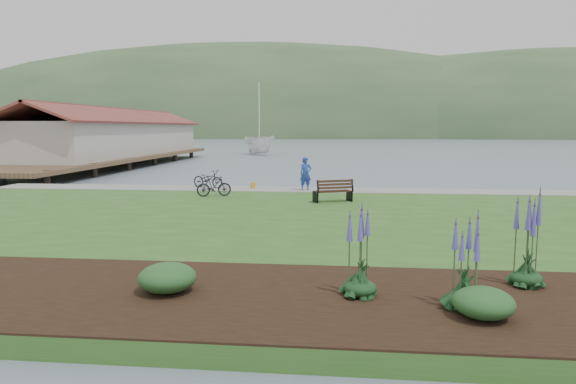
% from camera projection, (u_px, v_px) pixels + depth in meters
% --- Properties ---
extents(ground, '(600.00, 600.00, 0.00)m').
position_uv_depth(ground, '(309.00, 223.00, 19.34)').
color(ground, slate).
rests_on(ground, ground).
extents(lawn, '(34.00, 20.00, 0.40)m').
position_uv_depth(lawn, '(306.00, 228.00, 17.34)').
color(lawn, '#2C591F').
rests_on(lawn, ground).
extents(shoreline_path, '(34.00, 2.20, 0.03)m').
position_uv_depth(shoreline_path, '(318.00, 190.00, 26.10)').
color(shoreline_path, gray).
rests_on(shoreline_path, lawn).
extents(garden_bed, '(24.00, 4.40, 0.04)m').
position_uv_depth(garden_bed, '(440.00, 302.00, 9.31)').
color(garden_bed, black).
rests_on(garden_bed, lawn).
extents(far_hillside, '(580.00, 80.00, 38.00)m').
position_uv_depth(far_hillside, '(394.00, 137.00, 185.01)').
color(far_hillside, '#36542F').
rests_on(far_hillside, ground).
extents(pier_pavilion, '(8.00, 36.00, 5.40)m').
position_uv_depth(pier_pavilion, '(116.00, 137.00, 48.24)').
color(pier_pavilion, '#4C3826').
rests_on(pier_pavilion, ground).
extents(park_bench, '(1.75, 1.26, 1.01)m').
position_uv_depth(park_bench, '(334.00, 190.00, 21.86)').
color(park_bench, black).
rests_on(park_bench, lawn).
extents(person, '(0.86, 0.74, 1.98)m').
position_uv_depth(person, '(306.00, 171.00, 25.72)').
color(person, '#223D9C').
rests_on(person, lawn).
extents(bicycle_a, '(1.28, 1.93, 0.96)m').
position_uv_depth(bicycle_a, '(208.00, 179.00, 26.94)').
color(bicycle_a, black).
rests_on(bicycle_a, lawn).
extents(bicycle_b, '(1.02, 1.65, 0.96)m').
position_uv_depth(bicycle_b, '(214.00, 186.00, 23.68)').
color(bicycle_b, black).
rests_on(bicycle_b, lawn).
extents(sailboat, '(15.98, 16.02, 29.86)m').
position_uv_depth(sailboat, '(259.00, 155.00, 67.25)').
color(sailboat, silver).
rests_on(sailboat, ground).
extents(pannier, '(0.30, 0.37, 0.34)m').
position_uv_depth(pannier, '(253.00, 185.00, 26.73)').
color(pannier, gold).
rests_on(pannier, lawn).
extents(echium_0, '(0.62, 0.62, 1.77)m').
position_uv_depth(echium_0, '(465.00, 267.00, 8.82)').
color(echium_0, '#133419').
rests_on(echium_0, garden_bed).
extents(echium_1, '(0.62, 0.62, 2.12)m').
position_uv_depth(echium_1, '(529.00, 241.00, 10.09)').
color(echium_1, '#133419').
rests_on(echium_1, garden_bed).
extents(echium_4, '(0.62, 0.62, 2.01)m').
position_uv_depth(echium_4, '(361.00, 254.00, 9.48)').
color(echium_4, '#133419').
rests_on(echium_4, garden_bed).
extents(shrub_0, '(1.11, 1.11, 0.55)m').
position_uv_depth(shrub_0, '(167.00, 278.00, 9.79)').
color(shrub_0, '#1E4C21').
rests_on(shrub_0, garden_bed).
extents(shrub_1, '(1.01, 1.01, 0.50)m').
position_uv_depth(shrub_1, '(484.00, 303.00, 8.46)').
color(shrub_1, '#1E4C21').
rests_on(shrub_1, garden_bed).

